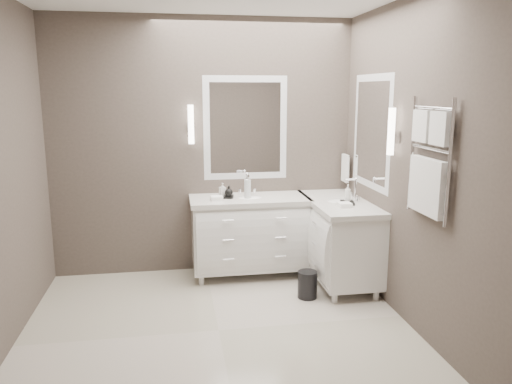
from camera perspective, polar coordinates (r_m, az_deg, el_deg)
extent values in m
cube|color=beige|center=(4.29, -4.29, -15.54)|extent=(3.20, 3.00, 0.01)
cube|color=#4B413C|center=(5.36, -6.02, 5.09)|extent=(3.20, 0.01, 2.70)
cube|color=#4B413C|center=(2.40, -1.43, -2.82)|extent=(3.20, 0.01, 2.70)
cube|color=#4B413C|center=(4.31, 17.20, 3.08)|extent=(0.01, 3.00, 2.70)
cube|color=white|center=(5.31, -0.75, -4.83)|extent=(1.20, 0.55, 0.70)
cube|color=silver|center=(5.21, -0.76, -0.87)|extent=(1.24, 0.59, 0.05)
ellipsoid|color=white|center=(5.22, -0.76, -1.03)|extent=(0.36, 0.28, 0.12)
cylinder|color=white|center=(5.34, -1.03, 0.90)|extent=(0.02, 0.02, 0.22)
cube|color=white|center=(5.21, 9.41, -5.31)|extent=(0.55, 1.20, 0.70)
cube|color=silver|center=(5.11, 9.55, -1.28)|extent=(0.59, 1.24, 0.05)
ellipsoid|color=white|center=(5.12, 9.54, -1.45)|extent=(0.36, 0.28, 0.12)
cylinder|color=white|center=(5.14, 11.28, 0.26)|extent=(0.02, 0.02, 0.22)
cube|color=white|center=(5.37, -1.21, 7.31)|extent=(0.90, 0.02, 1.10)
cube|color=white|center=(5.37, -1.21, 7.31)|extent=(0.77, 0.02, 0.96)
cube|color=white|center=(5.01, 13.06, 6.71)|extent=(0.02, 0.90, 1.10)
cube|color=white|center=(5.01, 13.06, 6.71)|extent=(0.02, 0.90, 0.96)
cube|color=white|center=(5.25, -7.43, 7.12)|extent=(0.05, 0.05, 0.10)
cylinder|color=white|center=(5.25, -7.45, 7.67)|extent=(0.06, 0.06, 0.40)
cube|color=white|center=(4.45, 15.17, 6.04)|extent=(0.05, 0.05, 0.10)
cylinder|color=white|center=(4.45, 15.20, 6.68)|extent=(0.06, 0.06, 0.40)
cylinder|color=white|center=(5.54, 10.30, 4.14)|extent=(0.02, 0.22, 0.02)
cube|color=white|center=(5.56, 10.16, 2.71)|extent=(0.03, 0.17, 0.30)
cylinder|color=white|center=(3.69, 21.27, 3.03)|extent=(0.03, 0.03, 0.90)
cylinder|color=white|center=(4.17, 17.44, 4.18)|extent=(0.03, 0.03, 0.90)
cube|color=white|center=(3.79, 20.34, 6.81)|extent=(0.06, 0.22, 0.24)
cube|color=white|center=(4.01, 18.50, 7.16)|extent=(0.06, 0.22, 0.24)
cube|color=white|center=(3.95, 18.97, 0.63)|extent=(0.06, 0.46, 0.42)
cylinder|color=black|center=(4.86, 5.90, -10.48)|extent=(0.24, 0.24, 0.26)
cube|color=black|center=(5.19, -3.48, -0.54)|extent=(0.18, 0.15, 0.02)
cube|color=black|center=(4.99, 10.39, -1.20)|extent=(0.15, 0.19, 0.02)
cylinder|color=silver|center=(5.14, -0.97, 0.34)|extent=(0.08, 0.08, 0.20)
imported|color=white|center=(5.19, -3.85, 0.32)|extent=(0.07, 0.07, 0.13)
imported|color=black|center=(5.15, -3.13, 0.13)|extent=(0.10, 0.10, 0.11)
imported|color=white|center=(4.97, 10.43, -0.12)|extent=(0.08, 0.08, 0.17)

